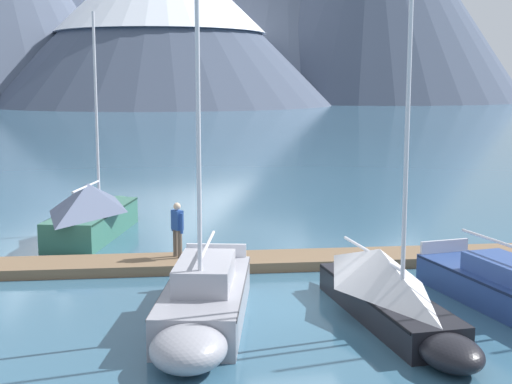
# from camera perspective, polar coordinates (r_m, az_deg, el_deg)

# --- Properties ---
(ground_plane) EXTENTS (700.00, 700.00, 0.00)m
(ground_plane) POSITION_cam_1_polar(r_m,az_deg,el_deg) (18.73, 3.56, -8.83)
(ground_plane) COLOR #335B75
(mountain_east_summit) EXTENTS (79.51, 79.51, 39.49)m
(mountain_east_summit) POSITION_cam_1_polar(r_m,az_deg,el_deg) (173.59, -7.50, 13.83)
(mountain_east_summit) COLOR #424C60
(mountain_east_summit) RESTS_ON ground
(mountain_rear_spur) EXTENTS (93.02, 93.02, 53.45)m
(mountain_rear_spur) POSITION_cam_1_polar(r_m,az_deg,el_deg) (216.34, 2.26, 14.60)
(mountain_rear_spur) COLOR slate
(mountain_rear_spur) RESTS_ON ground
(dock) EXTENTS (27.89, 3.98, 0.30)m
(dock) POSITION_cam_1_polar(r_m,az_deg,el_deg) (22.44, 0.98, -5.45)
(dock) COLOR brown
(dock) RESTS_ON ground
(sailboat_mid_dock_port) EXTENTS (3.69, 7.21, 8.12)m
(sailboat_mid_dock_port) POSITION_cam_1_polar(r_m,az_deg,el_deg) (27.22, -12.62, -1.41)
(sailboat_mid_dock_port) COLOR #336B56
(sailboat_mid_dock_port) RESTS_ON ground
(sailboat_mid_dock_starboard) EXTENTS (3.20, 6.91, 7.47)m
(sailboat_mid_dock_starboard) POSITION_cam_1_polar(r_m,az_deg,el_deg) (16.90, -4.19, -8.72)
(sailboat_mid_dock_starboard) COLOR #93939E
(sailboat_mid_dock_starboard) RESTS_ON ground
(sailboat_far_berth) EXTENTS (1.84, 6.88, 9.15)m
(sailboat_far_berth) POSITION_cam_1_polar(r_m,az_deg,el_deg) (17.57, 10.32, -7.49)
(sailboat_far_berth) COLOR black
(sailboat_far_berth) RESTS_ON ground
(person_on_dock) EXTENTS (0.37, 0.53, 1.69)m
(person_on_dock) POSITION_cam_1_polar(r_m,az_deg,el_deg) (22.21, -6.21, -2.70)
(person_on_dock) COLOR brown
(person_on_dock) RESTS_ON dock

